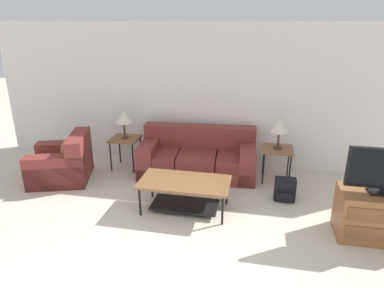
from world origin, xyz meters
TOP-DOWN VIEW (x-y plane):
  - wall_back at (0.00, 3.72)m, footprint 8.28×0.06m
  - couch at (-0.05, 3.16)m, footprint 2.08×1.04m
  - armchair at (-2.28, 2.47)m, footprint 1.18×1.18m
  - coffee_table at (-0.00, 1.88)m, footprint 1.28×0.67m
  - side_table_left at (-1.41, 3.16)m, footprint 0.51×0.49m
  - side_table_right at (1.32, 3.16)m, footprint 0.51×0.49m
  - table_lamp_left at (-1.41, 3.16)m, footprint 0.31×0.31m
  - table_lamp_right at (1.32, 3.16)m, footprint 0.31×0.31m
  - tv_console at (2.51, 1.71)m, footprint 0.96×0.54m
  - backpack at (1.44, 2.46)m, footprint 0.31×0.26m

SIDE VIEW (x-z plane):
  - backpack at x=1.44m, z-range -0.01..0.35m
  - armchair at x=-2.28m, z-range -0.11..0.69m
  - couch at x=-0.05m, z-range -0.11..0.71m
  - tv_console at x=2.51m, z-range 0.00..0.62m
  - coffee_table at x=0.00m, z-range 0.11..0.57m
  - side_table_left at x=-1.41m, z-range 0.23..0.81m
  - side_table_right at x=1.32m, z-range 0.23..0.81m
  - table_lamp_left at x=-1.41m, z-range 0.72..1.22m
  - table_lamp_right at x=1.32m, z-range 0.72..1.22m
  - wall_back at x=0.00m, z-range 0.00..2.60m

